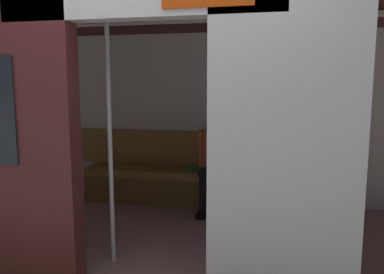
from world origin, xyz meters
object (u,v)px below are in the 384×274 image
person_seated (219,155)px  grab_pole_door (110,140)px  book (192,169)px  train_car (174,87)px  handbag (259,167)px  grab_pole_far (214,141)px  bench_seat (199,179)px

person_seated → grab_pole_door: 1.75m
book → grab_pole_door: grab_pole_door is taller
train_car → handbag: (-0.77, -0.98, -0.94)m
person_seated → grab_pole_far: grab_pole_far is taller
book → grab_pole_far: size_ratio=0.11×
train_car → person_seated: size_ratio=5.53×
book → grab_pole_door: bearing=52.6°
bench_seat → grab_pole_door: 1.82m
handbag → book: handbag is taller
grab_pole_far → train_car: bearing=-49.0°
grab_pole_door → grab_pole_far: (-0.82, -0.14, 0.00)m
handbag → grab_pole_door: bearing=56.0°
person_seated → grab_pole_far: bearing=96.5°
handbag → grab_pole_door: grab_pole_door is taller
bench_seat → book: book is taller
bench_seat → book: 0.16m
handbag → grab_pole_far: (0.30, 1.52, 0.53)m
handbag → grab_pole_door: 2.07m
person_seated → handbag: 0.49m
person_seated → grab_pole_door: (0.66, 1.57, 0.39)m
train_car → grab_pole_far: (-0.47, 0.54, -0.42)m
handbag → train_car: bearing=51.8°
bench_seat → grab_pole_far: 1.70m
train_car → book: size_ratio=29.09×
person_seated → book: size_ratio=5.26×
grab_pole_far → bench_seat: bearing=-74.5°
grab_pole_door → grab_pole_far: size_ratio=1.00×
bench_seat → grab_pole_door: grab_pole_door is taller
train_car → grab_pole_door: size_ratio=3.07×
person_seated → book: (0.35, -0.11, -0.21)m
person_seated → bench_seat: bearing=-11.9°
bench_seat → grab_pole_door: bearing=75.7°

